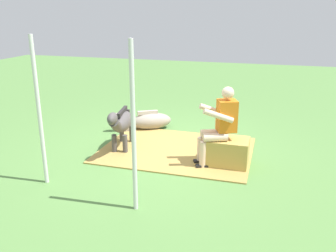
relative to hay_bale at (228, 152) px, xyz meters
The scene contains 8 objects.
ground_plane 1.36m from the hay_bale, 17.14° to the right, with size 24.00×24.00×0.00m, color #568442.
hay_patch 1.10m from the hay_bale, 21.78° to the right, with size 2.75×2.10×0.02m, color #AD8C47.
hay_bale is the anchor object (origin of this frame).
person_seated 0.53m from the hay_bale, 15.63° to the left, with size 0.72×0.57×1.35m.
pony_standing 2.02m from the hay_bale, ahead, with size 0.46×1.34×0.88m.
pony_lying 2.42m from the hay_bale, 36.04° to the right, with size 1.28×0.92×0.42m.
tent_pole_left 2.19m from the hay_bale, 61.03° to the left, with size 0.06×0.06×2.20m, color silver.
tent_pole_right 3.06m from the hay_bale, 29.17° to the left, with size 0.06×0.06×2.20m, color silver.
Camera 1 is at (-1.91, 6.07, 2.51)m, focal length 38.57 mm.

